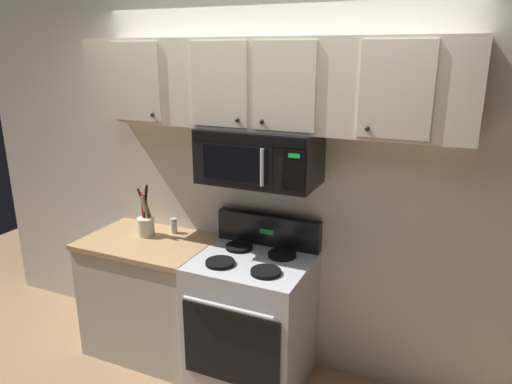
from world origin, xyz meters
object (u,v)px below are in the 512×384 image
Objects in this scene: over_range_microwave at (259,156)px; salt_shaker at (174,226)px; stove_range at (252,318)px; utensil_crock_cream at (146,222)px.

salt_shaker is (-0.74, 0.08, -0.62)m from over_range_microwave.
over_range_microwave is (-0.00, 0.12, 1.11)m from stove_range.
stove_range is 0.91m from salt_shaker.
stove_range is 1.47× the size of over_range_microwave.
stove_range is at bearing -15.18° from salt_shaker.
over_range_microwave is 6.67× the size of salt_shaker.
utensil_crock_cream reaches higher than stove_range.
over_range_microwave is 1.07m from utensil_crock_cream.
over_range_microwave is at bearing 90.14° from stove_range.
stove_range is 9.83× the size of salt_shaker.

